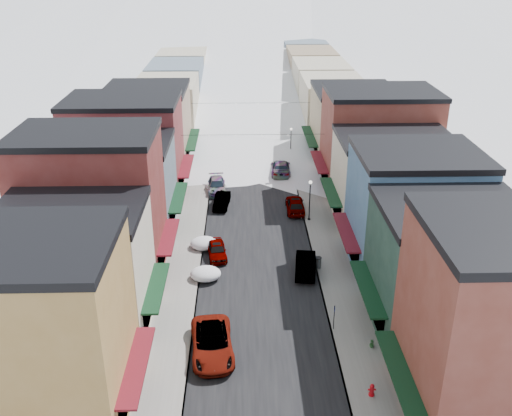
{
  "coord_description": "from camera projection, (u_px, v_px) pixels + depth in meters",
  "views": [
    {
      "loc": [
        -1.35,
        -22.72,
        25.21
      ],
      "look_at": [
        0.0,
        27.54,
        2.61
      ],
      "focal_mm": 40.0,
      "sensor_mm": 36.0,
      "label": 1
    }
  ],
  "objects": [
    {
      "name": "bldg_l_cream",
      "position": [
        75.0,
        270.0,
        40.21
      ],
      "size": [
        11.3,
        8.2,
        9.5
      ],
      "color": "beige",
      "rests_on": "ground"
    },
    {
      "name": "bldg_l_brick_far",
      "position": [
        126.0,
        147.0,
        63.13
      ],
      "size": [
        13.3,
        9.2,
        11.0
      ],
      "color": "maroon",
      "rests_on": "ground"
    },
    {
      "name": "bldg_r_tan",
      "position": [
        353.0,
        124.0,
        74.14
      ],
      "size": [
        11.3,
        11.2,
        9.5
      ],
      "color": "tan",
      "rests_on": "ground"
    },
    {
      "name": "car_silver_sedan",
      "position": [
        217.0,
        250.0,
        51.4
      ],
      "size": [
        2.14,
        4.21,
        1.37
      ],
      "primitive_type": "imported",
      "rotation": [
        0.0,
        0.0,
        0.13
      ],
      "color": "#A1A4A9",
      "rests_on": "ground"
    },
    {
      "name": "curb_left",
      "position": [
        217.0,
        135.0,
        85.64
      ],
      "size": [
        0.1,
        160.0,
        0.15
      ],
      "primitive_type": "cube",
      "color": "slate",
      "rests_on": "ground"
    },
    {
      "name": "parking_sign",
      "position": [
        334.0,
        315.0,
        41.0
      ],
      "size": [
        0.06,
        0.28,
        2.03
      ],
      "color": "black",
      "rests_on": "sidewalk_right"
    },
    {
      "name": "bldg_r_blue",
      "position": [
        413.0,
        209.0,
        48.4
      ],
      "size": [
        11.3,
        9.2,
        10.5
      ],
      "color": "teal",
      "rests_on": "ground"
    },
    {
      "name": "curb_right",
      "position": [
        284.0,
        135.0,
        85.89
      ],
      "size": [
        0.1,
        160.0,
        0.15
      ],
      "primitive_type": "cube",
      "color": "slate",
      "rests_on": "ground"
    },
    {
      "name": "car_dark_hatch",
      "position": [
        222.0,
        201.0,
        61.56
      ],
      "size": [
        1.9,
        4.35,
        1.39
      ],
      "primitive_type": "imported",
      "rotation": [
        0.0,
        0.0,
        -0.1
      ],
      "color": "black",
      "rests_on": "ground"
    },
    {
      "name": "snow_pile_mid",
      "position": [
        204.0,
        243.0,
        52.96
      ],
      "size": [
        2.6,
        2.8,
        1.1
      ],
      "color": "white",
      "rests_on": "ground"
    },
    {
      "name": "streetlamp_near",
      "position": [
        310.0,
        195.0,
        57.39
      ],
      "size": [
        0.36,
        0.36,
        4.29
      ],
      "color": "black",
      "rests_on": "sidewalk_right"
    },
    {
      "name": "car_lane_silver",
      "position": [
        240.0,
        127.0,
        87.03
      ],
      "size": [
        2.19,
        4.63,
        1.53
      ],
      "primitive_type": "imported",
      "rotation": [
        0.0,
        0.0,
        -0.09
      ],
      "color": "#A4A5AC",
      "rests_on": "ground"
    },
    {
      "name": "bldg_l_yellow",
      "position": [
        33.0,
        331.0,
        32.05
      ],
      "size": [
        11.3,
        8.7,
        11.5
      ],
      "color": "#B38442",
      "rests_on": "ground"
    },
    {
      "name": "snow_pile_far",
      "position": [
        217.0,
        186.0,
        66.06
      ],
      "size": [
        2.46,
        2.71,
        1.04
      ],
      "color": "white",
      "rests_on": "ground"
    },
    {
      "name": "overhead_cables",
      "position": [
        252.0,
        117.0,
        71.86
      ],
      "size": [
        16.4,
        15.04,
        0.04
      ],
      "color": "black",
      "rests_on": "ground"
    },
    {
      "name": "car_black_sedan",
      "position": [
        281.0,
        168.0,
        70.55
      ],
      "size": [
        2.63,
        5.9,
        1.68
      ],
      "primitive_type": "imported",
      "rotation": [
        0.0,
        0.0,
        3.09
      ],
      "color": "black",
      "rests_on": "ground"
    },
    {
      "name": "bldg_r_cream",
      "position": [
        392.0,
        179.0,
        56.93
      ],
      "size": [
        12.3,
        9.2,
        9.0
      ],
      "color": "beige",
      "rests_on": "ground"
    },
    {
      "name": "bldg_l_tan",
      "position": [
        148.0,
        126.0,
        72.48
      ],
      "size": [
        11.3,
        11.2,
        10.0
      ],
      "color": "tan",
      "rests_on": "ground"
    },
    {
      "name": "fire_hydrant",
      "position": [
        372.0,
        390.0,
        35.14
      ],
      "size": [
        0.49,
        0.37,
        0.85
      ],
      "color": "red",
      "rests_on": "sidewalk_right"
    },
    {
      "name": "bldg_l_grayblue",
      "position": [
        120.0,
        186.0,
        55.36
      ],
      "size": [
        11.3,
        9.2,
        9.0
      ],
      "color": "slate",
      "rests_on": "ground"
    },
    {
      "name": "planter_far",
      "position": [
        372.0,
        344.0,
        39.48
      ],
      "size": [
        0.46,
        0.46,
        0.58
      ],
      "primitive_type": "imported",
      "rotation": [
        0.0,
        0.0,
        0.8
      ],
      "color": "#2E6531",
      "rests_on": "sidewalk_right"
    },
    {
      "name": "road",
      "position": [
        250.0,
        136.0,
        85.79
      ],
      "size": [
        10.0,
        160.0,
        0.01
      ],
      "primitive_type": "cube",
      "color": "black",
      "rests_on": "ground"
    },
    {
      "name": "sidewalk_left",
      "position": [
        206.0,
        135.0,
        85.6
      ],
      "size": [
        3.2,
        160.0,
        0.15
      ],
      "primitive_type": "cube",
      "color": "gray",
      "rests_on": "ground"
    },
    {
      "name": "trash_can",
      "position": [
        318.0,
        262.0,
        49.42
      ],
      "size": [
        0.58,
        0.58,
        0.98
      ],
      "color": "#525456",
      "rests_on": "sidewalk_right"
    },
    {
      "name": "car_white_suv",
      "position": [
        212.0,
        343.0,
        38.9
      ],
      "size": [
        3.36,
        6.28,
        1.68
      ],
      "primitive_type": "imported",
      "rotation": [
        0.0,
        0.0,
        0.1
      ],
      "color": "silver",
      "rests_on": "ground"
    },
    {
      "name": "car_lane_white",
      "position": [
        254.0,
        105.0,
        99.92
      ],
      "size": [
        2.63,
        5.26,
        1.43
      ],
      "primitive_type": "imported",
      "rotation": [
        0.0,
        0.0,
        3.19
      ],
      "color": "silver",
      "rests_on": "ground"
    },
    {
      "name": "bldg_r_brick_far",
      "position": [
        378.0,
        140.0,
        64.64
      ],
      "size": [
        13.3,
        9.2,
        11.5
      ],
      "color": "maroon",
      "rests_on": "ground"
    },
    {
      "name": "car_green_sedan",
      "position": [
        306.0,
        264.0,
        48.86
      ],
      "size": [
        2.26,
        5.05,
        1.61
      ],
      "primitive_type": "imported",
      "rotation": [
        0.0,
        0.0,
        3.03
      ],
      "color": "black",
      "rests_on": "ground"
    },
    {
      "name": "snow_pile_near",
      "position": [
        206.0,
        273.0,
        47.96
      ],
      "size": [
        2.59,
        2.79,
        1.1
      ],
      "color": "white",
      "rests_on": "ground"
    },
    {
      "name": "car_silver_wagon",
      "position": [
        217.0,
        186.0,
        65.44
      ],
      "size": [
        2.37,
        5.12,
        1.45
      ],
      "primitive_type": "imported",
      "rotation": [
        0.0,
        0.0,
        0.07
      ],
      "color": "#9C9DA3",
      "rests_on": "ground"
    },
    {
      "name": "bldg_r_green",
      "position": [
        448.0,
        268.0,
        40.4
      ],
      "size": [
        11.3,
        9.2,
        9.5
      ],
      "color": "#1D3C30",
      "rests_on": "ground"
    },
    {
      "name": "streetlamp_far",
      "position": [
        291.0,
        139.0,
        75.16
      ],
      "size": [
        0.34,
        0.34,
        4.08
      ],
      "color": "black",
      "rests_on": "sidewalk_right"
    },
    {
      "name": "car_gray_suv",
      "position": [
        295.0,
        204.0,
        60.4
      ],
      "size": [
        1.95,
        4.74,
        1.61
      ],
      "primitive_type": "imported",
      "rotation": [
        0.0,
        0.0,
        3.13
      ],
      "color": "#94979C",
      "rests_on": "ground"
    },
    {
      "name": "distant_blocks",
      "position": [
        248.0,
        78.0,
        105.13
      ],
      "size": [
        34.0,
        55.0,
        8.0
      ],
      "color": "gray",
      "rests_on": "ground"
    },
    {
      "name": "sidewalk_right",
      "position": [
        294.0,
        135.0,
        85.93
      ],
      "size": [
        3.2,
        160.0,
        0.15
      ],
      "primitive_type": "cube",
      "color": "gray",
      "rests_on": "ground"
    },
    {
      "name": "bldg_l_brick_near",
      "position": [
        92.0,
        204.0,
        46.88
      ],
      "size": [
        12.3,
        8.2,
        12.5
      ],
      "color": "maroon",
      "rests_on": "ground"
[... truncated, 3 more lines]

